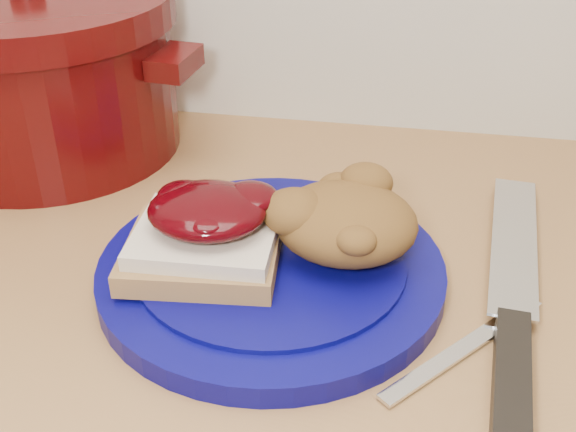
% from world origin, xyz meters
% --- Properties ---
extents(plate, '(0.28, 0.28, 0.02)m').
position_xyz_m(plate, '(0.02, 1.49, 0.91)').
color(plate, '#070553').
rests_on(plate, wood_countertop).
extents(sandwich, '(0.13, 0.11, 0.06)m').
position_xyz_m(sandwich, '(-0.03, 1.48, 0.95)').
color(sandwich, olive).
rests_on(sandwich, plate).
extents(stuffing_mound, '(0.11, 0.10, 0.06)m').
position_xyz_m(stuffing_mound, '(0.08, 1.51, 0.95)').
color(stuffing_mound, brown).
rests_on(stuffing_mound, plate).
extents(chef_knife, '(0.06, 0.34, 0.02)m').
position_xyz_m(chef_knife, '(0.20, 1.44, 0.91)').
color(chef_knife, black).
rests_on(chef_knife, wood_countertop).
extents(butter_knife, '(0.12, 0.13, 0.00)m').
position_xyz_m(butter_knife, '(0.17, 1.43, 0.90)').
color(butter_knife, silver).
rests_on(butter_knife, wood_countertop).
extents(dutch_oven, '(0.34, 0.31, 0.18)m').
position_xyz_m(dutch_oven, '(-0.26, 1.69, 0.98)').
color(dutch_oven, '#3B0605').
rests_on(dutch_oven, wood_countertop).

